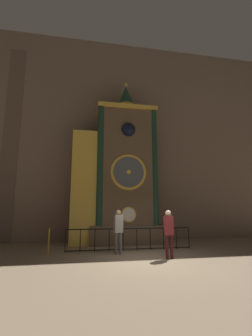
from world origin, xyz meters
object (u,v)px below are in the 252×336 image
object	(u,v)px
clock_tower	(118,173)
visitor_far	(169,229)
visitor_near	(118,227)
stanchion_post	(48,246)

from	to	relation	value
clock_tower	visitor_far	xyz separation A→B (m)	(1.38, -3.78, -2.64)
clock_tower	visitor_near	world-z (taller)	clock_tower
visitor_far	stanchion_post	bearing A→B (deg)	169.65
visitor_near	visitor_far	world-z (taller)	visitor_near
clock_tower	visitor_far	size ratio (longest dim) A/B	5.24
clock_tower	visitor_far	distance (m)	4.81
clock_tower	visitor_far	world-z (taller)	clock_tower
clock_tower	stanchion_post	size ratio (longest dim) A/B	8.90
visitor_near	visitor_far	size ratio (longest dim) A/B	1.00
visitor_far	stanchion_post	size ratio (longest dim) A/B	1.70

